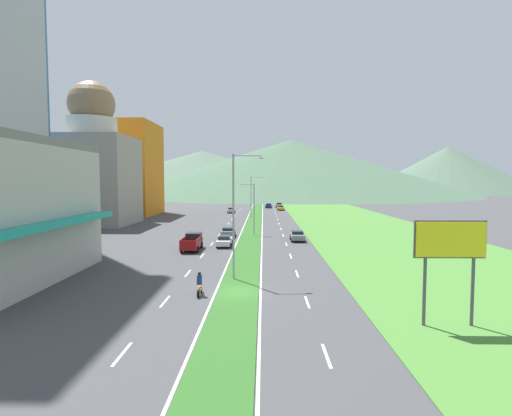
{
  "coord_description": "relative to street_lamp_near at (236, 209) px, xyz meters",
  "views": [
    {
      "loc": [
        1.96,
        -30.73,
        8.67
      ],
      "look_at": [
        0.78,
        33.38,
        4.3
      ],
      "focal_mm": 28.31,
      "sensor_mm": 36.0,
      "label": 1
    }
  ],
  "objects": [
    {
      "name": "lane_dash_right_5",
      "position": [
        5.48,
        19.74,
        -6.19
      ],
      "size": [
        0.16,
        2.8,
        0.01
      ],
      "primitive_type": "cube",
      "color": "silver",
      "rests_on": "ground_plane"
    },
    {
      "name": "car_4",
      "position": [
        7.4,
        83.07,
        -5.48
      ],
      "size": [
        1.91,
        4.68,
        1.36
      ],
      "rotation": [
        0.0,
        0.0,
        -1.57
      ],
      "color": "yellow",
      "rests_on": "ground_plane"
    },
    {
      "name": "lane_dash_left_2",
      "position": [
        -4.72,
        -6.6,
        -6.19
      ],
      "size": [
        0.16,
        2.8,
        0.01
      ],
      "primitive_type": "cube",
      "color": "silver",
      "rests_on": "ground_plane"
    },
    {
      "name": "hill_far_right",
      "position": [
        133.24,
        255.03,
        10.15
      ],
      "size": [
        120.58,
        120.58,
        32.68
      ],
      "primitive_type": "cone",
      "color": "#516B56",
      "rests_on": "ground_plane"
    },
    {
      "name": "motorcycle_rider",
      "position": [
        -2.48,
        -4.98,
        -5.45
      ],
      "size": [
        0.36,
        2.0,
        1.8
      ],
      "rotation": [
        0.0,
        0.0,
        1.57
      ],
      "color": "black",
      "rests_on": "ground_plane"
    },
    {
      "name": "grass_median",
      "position": [
        0.38,
        55.84,
        -6.16
      ],
      "size": [
        3.2,
        240.0,
        0.06
      ],
      "primitive_type": "cube",
      "color": "#2D6023",
      "rests_on": "ground_plane"
    },
    {
      "name": "lane_dash_left_7",
      "position": [
        -4.72,
        37.29,
        -6.19
      ],
      "size": [
        0.16,
        2.8,
        0.01
      ],
      "primitive_type": "cube",
      "color": "silver",
      "rests_on": "ground_plane"
    },
    {
      "name": "midrise_colored",
      "position": [
        -33.75,
        66.23,
        5.31
      ],
      "size": [
        17.86,
        17.86,
        23.0
      ],
      "primitive_type": "cube",
      "color": "orange",
      "rests_on": "ground_plane"
    },
    {
      "name": "lane_dash_left_4",
      "position": [
        -4.72,
        10.96,
        -6.19
      ],
      "size": [
        0.16,
        2.8,
        0.01
      ],
      "primitive_type": "cube",
      "color": "silver",
      "rests_on": "ground_plane"
    },
    {
      "name": "ground_plane",
      "position": [
        0.38,
        -4.16,
        -6.19
      ],
      "size": [
        600.0,
        600.0,
        0.0
      ],
      "primitive_type": "plane",
      "color": "#424244"
    },
    {
      "name": "car_3",
      "position": [
        7.38,
        95.08,
        -5.41
      ],
      "size": [
        1.99,
        4.45,
        1.52
      ],
      "rotation": [
        0.0,
        0.0,
        -1.57
      ],
      "color": "slate",
      "rests_on": "ground_plane"
    },
    {
      "name": "pickup_truck_0",
      "position": [
        -6.58,
        15.03,
        -5.21
      ],
      "size": [
        2.18,
        5.4,
        2.0
      ],
      "rotation": [
        0.0,
        0.0,
        1.57
      ],
      "color": "maroon",
      "rests_on": "ground_plane"
    },
    {
      "name": "car_1",
      "position": [
        -2.8,
        17.86,
        -5.46
      ],
      "size": [
        1.9,
        4.68,
        1.43
      ],
      "rotation": [
        0.0,
        0.0,
        1.57
      ],
      "color": "silver",
      "rests_on": "ground_plane"
    },
    {
      "name": "lane_dash_right_12",
      "position": [
        5.48,
        81.19,
        -6.19
      ],
      "size": [
        0.16,
        2.8,
        0.01
      ],
      "primitive_type": "cube",
      "color": "silver",
      "rests_on": "ground_plane"
    },
    {
      "name": "car_6",
      "position": [
        -6.32,
        73.05,
        -5.45
      ],
      "size": [
        1.86,
        4.75,
        1.44
      ],
      "rotation": [
        0.0,
        0.0,
        1.57
      ],
      "color": "#B2B2B7",
      "rests_on": "ground_plane"
    },
    {
      "name": "lane_dash_right_7",
      "position": [
        5.48,
        37.29,
        -6.19
      ],
      "size": [
        0.16,
        2.8,
        0.01
      ],
      "primitive_type": "cube",
      "color": "silver",
      "rests_on": "ground_plane"
    },
    {
      "name": "lane_dash_right_8",
      "position": [
        5.48,
        46.07,
        -6.19
      ],
      "size": [
        0.16,
        2.8,
        0.01
      ],
      "primitive_type": "cube",
      "color": "silver",
      "rests_on": "ground_plane"
    },
    {
      "name": "lane_dash_right_9",
      "position": [
        5.48,
        54.85,
        -6.19
      ],
      "size": [
        0.16,
        2.8,
        0.01
      ],
      "primitive_type": "cube",
      "color": "silver",
      "rests_on": "ground_plane"
    },
    {
      "name": "car_0",
      "position": [
        7.23,
        22.83,
        -5.45
      ],
      "size": [
        2.0,
        4.23,
        1.44
      ],
      "rotation": [
        0.0,
        0.0,
        -1.57
      ],
      "color": "slate",
      "rests_on": "ground_plane"
    },
    {
      "name": "domed_building",
      "position": [
        -31.14,
        44.09,
        5.26
      ],
      "size": [
        14.96,
        14.96,
        27.96
      ],
      "color": "#9E9384",
      "rests_on": "ground_plane"
    },
    {
      "name": "hill_far_left",
      "position": [
        -42.7,
        263.12,
        9.06
      ],
      "size": [
        204.46,
        204.46,
        30.5
      ],
      "primitive_type": "cone",
      "color": "#516B56",
      "rests_on": "ground_plane"
    },
    {
      "name": "lane_dash_left_10",
      "position": [
        -4.72,
        63.63,
        -6.19
      ],
      "size": [
        0.16,
        2.8,
        0.01
      ],
      "primitive_type": "cube",
      "color": "silver",
      "rests_on": "ground_plane"
    },
    {
      "name": "lane_dash_left_5",
      "position": [
        -4.72,
        19.74,
        -6.19
      ],
      "size": [
        0.16,
        2.8,
        0.01
      ],
      "primitive_type": "cube",
      "color": "silver",
      "rests_on": "ground_plane"
    },
    {
      "name": "lane_dash_left_1",
      "position": [
        -4.72,
        -15.38,
        -6.19
      ],
      "size": [
        0.16,
        2.8,
        0.01
      ],
      "primitive_type": "cube",
      "color": "silver",
      "rests_on": "ground_plane"
    },
    {
      "name": "billboard_roadside",
      "position": [
        13.31,
        -11.25,
        -1.41
      ],
      "size": [
        4.24,
        0.28,
        6.34
      ],
      "color": "#4C4C51",
      "rests_on": "ground_plane"
    },
    {
      "name": "street_lamp_far",
      "position": [
        -0.23,
        59.41,
        -0.66
      ],
      "size": [
        3.18,
        0.28,
        9.61
      ],
      "color": "#99999E",
      "rests_on": "ground_plane"
    },
    {
      "name": "lane_dash_left_3",
      "position": [
        -4.72,
        2.18,
        -6.19
      ],
      "size": [
        0.16,
        2.8,
        0.01
      ],
      "primitive_type": "cube",
      "color": "silver",
      "rests_on": "ground_plane"
    },
    {
      "name": "car_2",
      "position": [
        3.97,
        93.15,
        -5.47
      ],
      "size": [
        2.0,
        4.49,
        1.4
      ],
      "rotation": [
        0.0,
        0.0,
        -1.57
      ],
      "color": "navy",
      "rests_on": "ground_plane"
    },
    {
      "name": "lane_dash_left_8",
      "position": [
        -4.72,
        46.07,
        -6.19
      ],
      "size": [
        0.16,
        2.8,
        0.01
      ],
      "primitive_type": "cube",
      "color": "silver",
      "rests_on": "ground_plane"
    },
    {
      "name": "lane_dash_right_4",
      "position": [
        5.48,
        10.96,
        -6.19
      ],
      "size": [
        0.16,
        2.8,
        0.01
      ],
      "primitive_type": "cube",
      "color": "silver",
      "rests_on": "ground_plane"
    },
    {
      "name": "lane_dash_right_10",
      "position": [
        5.48,
        63.63,
        -6.19
      ],
      "size": [
        0.16,
        2.8,
        0.01
      ],
      "primitive_type": "cube",
      "color": "silver",
      "rests_on": "ground_plane"
    },
    {
      "name": "lane_dash_left_13",
      "position": [
        -4.72,
        89.97,
        -6.19
      ],
      "size": [
        0.16,
        2.8,
        0.01
      ],
      "primitive_type": "cube",
      "color": "silver",
      "rests_on": "ground_plane"
    },
    {
      "name": "car_5",
      "position": [
        -3.08,
        26.79,
        -5.43
      ],
      "size": [
        2.0,
        4.62,
        1.46
      ],
      "rotation": [
        0.0,
        0.0,
        1.57
      ],
      "color": "slate",
      "rests_on": "ground_plane"
    },
    {
      "name": "lane_dash_left_6",
      "position": [
        -4.72,
        28.51,
        -6.19
      ],
      "size": [
        0.16,
        2.8,
        0.01
      ],
      "primitive_type": "cube",
      "color": "silver",
      "rests_on": "ground_plane"
    },
    {
      "name": "edge_line_median_right",
      "position": [
        2.13,
        55.84,
        -6.19
      ],
      "size": [
        0.16,
        240.0,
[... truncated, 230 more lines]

